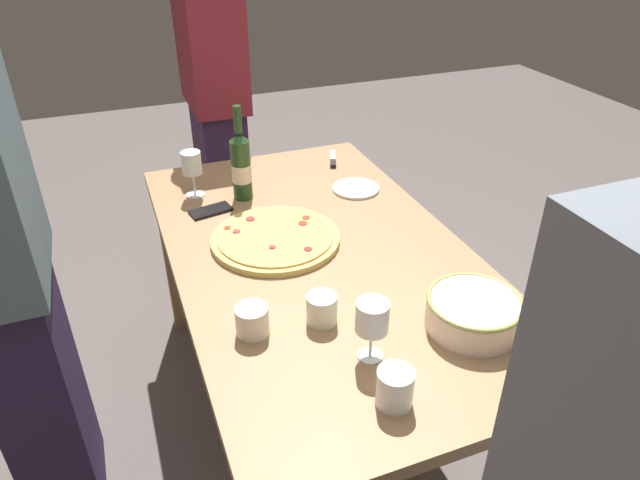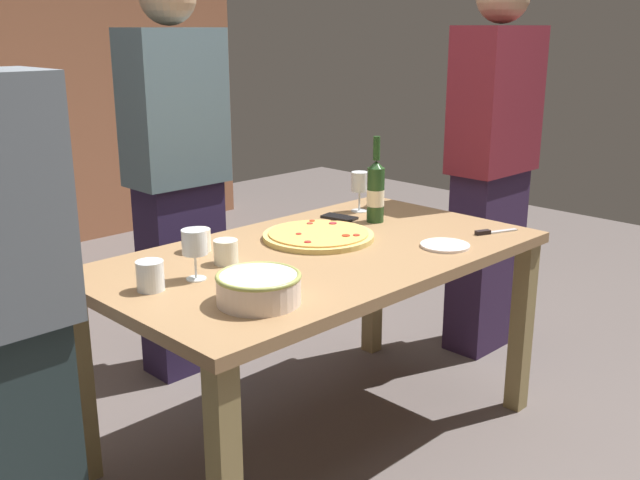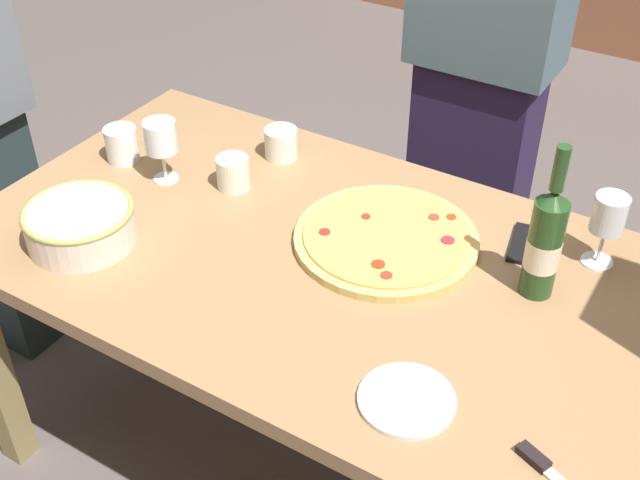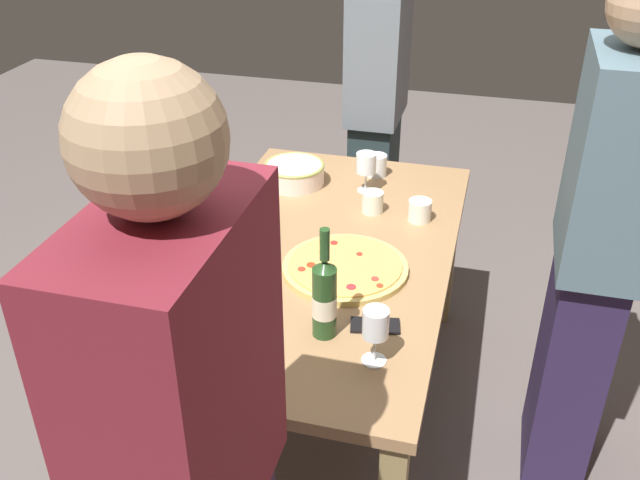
% 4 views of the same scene
% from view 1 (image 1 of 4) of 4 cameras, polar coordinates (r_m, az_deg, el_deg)
% --- Properties ---
extents(ground_plane, '(8.00, 8.00, 0.00)m').
position_cam_1_polar(ground_plane, '(2.30, 0.00, -17.04)').
color(ground_plane, '#5B514E').
extents(dining_table, '(1.60, 0.90, 0.75)m').
position_cam_1_polar(dining_table, '(1.86, 0.00, -3.50)').
color(dining_table, '#97714A').
rests_on(dining_table, ground).
extents(pizza, '(0.42, 0.42, 0.03)m').
position_cam_1_polar(pizza, '(1.86, -4.43, 0.18)').
color(pizza, tan).
rests_on(pizza, dining_table).
extents(serving_bowl, '(0.25, 0.25, 0.09)m').
position_cam_1_polar(serving_bowl, '(1.54, 14.95, -6.84)').
color(serving_bowl, silver).
rests_on(serving_bowl, dining_table).
extents(wine_bottle, '(0.07, 0.07, 0.35)m').
position_cam_1_polar(wine_bottle, '(2.09, -7.82, 7.34)').
color(wine_bottle, '#22451E').
rests_on(wine_bottle, dining_table).
extents(wine_glass_near_pizza, '(0.07, 0.07, 0.17)m').
position_cam_1_polar(wine_glass_near_pizza, '(2.14, -12.59, 7.31)').
color(wine_glass_near_pizza, white).
rests_on(wine_glass_near_pizza, dining_table).
extents(wine_glass_by_bottle, '(0.08, 0.08, 0.16)m').
position_cam_1_polar(wine_glass_by_bottle, '(1.36, 5.19, -7.72)').
color(wine_glass_by_bottle, white).
rests_on(wine_glass_by_bottle, dining_table).
extents(cup_amber, '(0.08, 0.08, 0.09)m').
position_cam_1_polar(cup_amber, '(1.30, 7.41, -14.32)').
color(cup_amber, white).
rests_on(cup_amber, dining_table).
extents(cup_ceramic, '(0.09, 0.09, 0.08)m').
position_cam_1_polar(cup_ceramic, '(1.48, -6.73, -7.94)').
color(cup_ceramic, white).
rests_on(cup_ceramic, dining_table).
extents(cup_spare, '(0.08, 0.08, 0.08)m').
position_cam_1_polar(cup_spare, '(1.50, 0.18, -6.84)').
color(cup_spare, silver).
rests_on(cup_spare, dining_table).
extents(side_plate, '(0.18, 0.18, 0.01)m').
position_cam_1_polar(side_plate, '(2.19, 3.55, 5.12)').
color(side_plate, white).
rests_on(side_plate, dining_table).
extents(cell_phone, '(0.10, 0.15, 0.01)m').
position_cam_1_polar(cell_phone, '(2.06, -10.76, 2.88)').
color(cell_phone, black).
rests_on(cell_phone, dining_table).
extents(pizza_knife, '(0.18, 0.09, 0.02)m').
position_cam_1_polar(pizza_knife, '(2.42, 1.30, 7.87)').
color(pizza_knife, silver).
rests_on(pizza_knife, dining_table).
extents(person_host, '(0.43, 0.24, 1.76)m').
position_cam_1_polar(person_host, '(2.78, -10.35, 13.64)').
color(person_host, '#30203F').
rests_on(person_host, ground).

